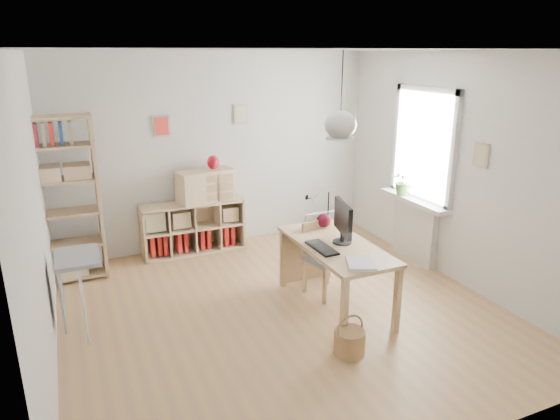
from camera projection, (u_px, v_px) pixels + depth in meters
name	position (u px, v px, depth m)	size (l,w,h in m)	color
ground	(283.00, 311.00, 5.40)	(4.50, 4.50, 0.00)	#A77B53
room_shell	(341.00, 125.00, 4.88)	(4.50, 4.50, 4.50)	white
window_unit	(424.00, 145.00, 6.31)	(0.07, 1.16, 1.46)	white
radiator	(414.00, 231.00, 6.64)	(0.10, 0.80, 0.80)	silver
windowsill	(414.00, 201.00, 6.49)	(0.22, 1.20, 0.06)	white
desk	(336.00, 252.00, 5.28)	(0.70, 1.50, 0.75)	tan
cube_shelf	(191.00, 231.00, 6.95)	(1.40, 0.38, 0.72)	beige
tall_bookshelf	(63.00, 194.00, 5.87)	(0.80, 0.38, 2.00)	tan
side_table	(72.00, 274.00, 4.73)	(0.40, 0.55, 0.85)	gray
chair	(323.00, 253.00, 5.69)	(0.49, 0.49, 0.85)	gray
wicker_basket	(350.00, 341.00, 4.61)	(0.29, 0.29, 0.40)	olive
storage_chest	(334.00, 247.00, 6.63)	(0.60, 0.68, 0.63)	#B8B7B3
monitor	(343.00, 220.00, 5.21)	(0.20, 0.50, 0.44)	black
keyboard	(322.00, 248.00, 5.12)	(0.17, 0.45, 0.02)	black
task_lamp	(317.00, 203.00, 5.75)	(0.36, 0.13, 0.39)	black
yarn_ball	(324.00, 220.00, 5.73)	(0.16, 0.16, 0.16)	#450912
paper_tray	(361.00, 263.00, 4.73)	(0.26, 0.32, 0.03)	white
drawer_chest	(206.00, 186.00, 6.80)	(0.76, 0.35, 0.43)	beige
red_vase	(213.00, 162.00, 6.76)	(0.16, 0.16, 0.19)	maroon
potted_plant	(404.00, 181.00, 6.61)	(0.34, 0.29, 0.37)	#3B6B28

